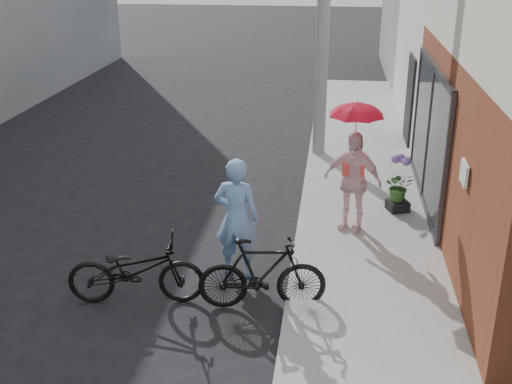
% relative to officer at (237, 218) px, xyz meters
% --- Properties ---
extents(ground, '(80.00, 80.00, 0.00)m').
position_rel_officer_xyz_m(ground, '(-0.08, -0.39, -0.92)').
color(ground, black).
rests_on(ground, ground).
extents(sidewalk, '(2.20, 24.00, 0.12)m').
position_rel_officer_xyz_m(sidewalk, '(2.02, 1.61, -0.86)').
color(sidewalk, gray).
rests_on(sidewalk, ground).
extents(curb, '(0.12, 24.00, 0.12)m').
position_rel_officer_xyz_m(curb, '(0.86, 1.61, -0.86)').
color(curb, '#9E9E99').
rests_on(curb, ground).
extents(officer, '(0.71, 0.51, 1.83)m').
position_rel_officer_xyz_m(officer, '(0.00, 0.00, 0.00)').
color(officer, '#779DD4').
rests_on(officer, ground).
extents(bike_left, '(1.94, 0.91, 0.98)m').
position_rel_officer_xyz_m(bike_left, '(-1.25, -0.95, -0.43)').
color(bike_left, black).
rests_on(bike_left, ground).
extents(bike_right, '(1.78, 0.72, 1.04)m').
position_rel_officer_xyz_m(bike_right, '(0.48, -0.89, -0.40)').
color(bike_right, black).
rests_on(bike_right, ground).
extents(kimono_woman, '(1.08, 0.74, 1.70)m').
position_rel_officer_xyz_m(kimono_woman, '(1.69, 1.60, 0.05)').
color(kimono_woman, '#FFD5DB').
rests_on(kimono_woman, sidewalk).
extents(parasol, '(0.86, 0.86, 0.76)m').
position_rel_officer_xyz_m(parasol, '(1.69, 1.60, 1.28)').
color(parasol, '#F91D44').
rests_on(parasol, kimono_woman).
extents(planter, '(0.44, 0.44, 0.18)m').
position_rel_officer_xyz_m(planter, '(2.55, 2.46, -0.71)').
color(planter, black).
rests_on(planter, sidewalk).
extents(potted_plant, '(0.50, 0.43, 0.55)m').
position_rel_officer_xyz_m(potted_plant, '(2.55, 2.46, -0.34)').
color(potted_plant, '#346327').
rests_on(potted_plant, planter).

